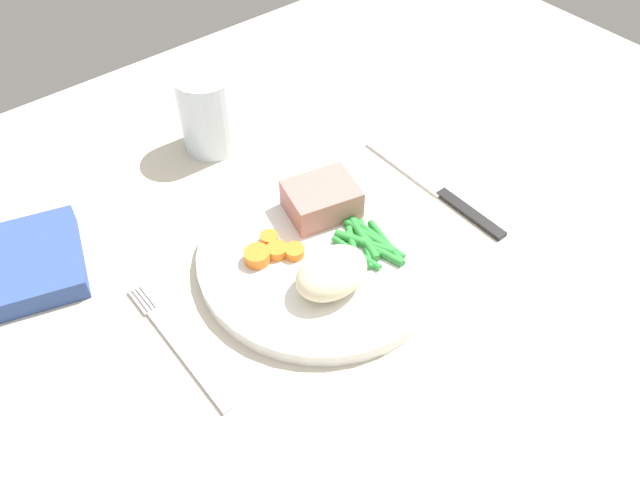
% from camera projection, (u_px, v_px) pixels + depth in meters
% --- Properties ---
extents(dining_table, '(1.20, 0.90, 0.02)m').
position_uv_depth(dining_table, '(338.00, 256.00, 0.65)').
color(dining_table, beige).
rests_on(dining_table, ground).
extents(dinner_plate, '(0.25, 0.25, 0.02)m').
position_uv_depth(dinner_plate, '(320.00, 252.00, 0.63)').
color(dinner_plate, white).
rests_on(dinner_plate, dining_table).
extents(meat_portion, '(0.08, 0.07, 0.03)m').
position_uv_depth(meat_portion, '(321.00, 199.00, 0.65)').
color(meat_portion, '#B2756B').
rests_on(meat_portion, dinner_plate).
extents(mashed_potatoes, '(0.07, 0.05, 0.04)m').
position_uv_depth(mashed_potatoes, '(332.00, 273.00, 0.58)').
color(mashed_potatoes, beige).
rests_on(mashed_potatoes, dinner_plate).
extents(carrot_slices, '(0.06, 0.05, 0.01)m').
position_uv_depth(carrot_slices, '(268.00, 252.00, 0.61)').
color(carrot_slices, orange).
rests_on(carrot_slices, dinner_plate).
extents(green_beans, '(0.06, 0.10, 0.01)m').
position_uv_depth(green_beans, '(367.00, 241.00, 0.62)').
color(green_beans, '#2D8C38').
rests_on(green_beans, dinner_plate).
extents(fork, '(0.01, 0.17, 0.00)m').
position_uv_depth(fork, '(178.00, 345.00, 0.56)').
color(fork, silver).
rests_on(fork, dining_table).
extents(knife, '(0.02, 0.21, 0.01)m').
position_uv_depth(knife, '(435.00, 188.00, 0.70)').
color(knife, black).
rests_on(knife, dining_table).
extents(water_glass, '(0.07, 0.07, 0.10)m').
position_uv_depth(water_glass, '(209.00, 117.00, 0.73)').
color(water_glass, silver).
rests_on(water_glass, dining_table).
extents(napkin, '(0.14, 0.14, 0.02)m').
position_uv_depth(napkin, '(21.00, 265.00, 0.61)').
color(napkin, '#334C8C').
rests_on(napkin, dining_table).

